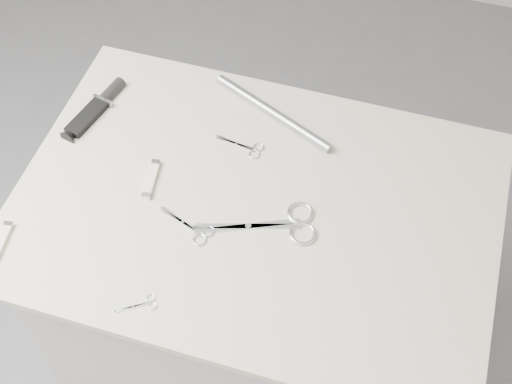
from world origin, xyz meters
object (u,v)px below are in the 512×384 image
(plinth, at_px, (255,308))
(pocket_knife_a, at_px, (151,179))
(metal_rail, at_px, (273,113))
(large_shears, at_px, (282,224))
(sheathed_knife, at_px, (99,106))
(embroidery_scissors_a, at_px, (195,230))
(embroidery_scissors_b, at_px, (247,148))
(pocket_knife_b, at_px, (2,241))
(tiny_scissors, at_px, (142,305))

(plinth, bearing_deg, pocket_knife_a, -178.93)
(pocket_knife_a, bearing_deg, metal_rail, -46.04)
(large_shears, height_order, sheathed_knife, sheathed_knife)
(embroidery_scissors_a, distance_m, sheathed_knife, 0.41)
(embroidery_scissors_b, height_order, pocket_knife_a, pocket_knife_a)
(embroidery_scissors_b, bearing_deg, pocket_knife_b, -128.68)
(large_shears, xyz_separation_m, tiny_scissors, (-0.21, -0.25, -0.00))
(plinth, height_order, metal_rail, metal_rail)
(large_shears, height_order, pocket_knife_a, pocket_knife_a)
(embroidery_scissors_b, height_order, sheathed_knife, sheathed_knife)
(embroidery_scissors_a, height_order, sheathed_knife, sheathed_knife)
(large_shears, distance_m, embroidery_scissors_a, 0.18)
(embroidery_scissors_a, distance_m, embroidery_scissors_b, 0.24)
(plinth, xyz_separation_m, sheathed_knife, (-0.42, 0.16, 0.48))
(embroidery_scissors_b, relative_size, pocket_knife_b, 1.25)
(metal_rail, bearing_deg, embroidery_scissors_b, -104.32)
(large_shears, relative_size, embroidery_scissors_a, 1.94)
(plinth, height_order, embroidery_scissors_b, embroidery_scissors_b)
(large_shears, bearing_deg, sheathed_knife, 138.70)
(plinth, bearing_deg, tiny_scissors, -116.11)
(plinth, xyz_separation_m, embroidery_scissors_a, (-0.10, -0.10, 0.47))
(pocket_knife_a, bearing_deg, sheathed_knife, 42.03)
(embroidery_scissors_a, bearing_deg, tiny_scissors, -82.05)
(plinth, relative_size, pocket_knife_a, 8.77)
(embroidery_scissors_b, distance_m, pocket_knife_b, 0.55)
(large_shears, distance_m, pocket_knife_b, 0.56)
(embroidery_scissors_a, relative_size, tiny_scissors, 1.68)
(large_shears, height_order, embroidery_scissors_b, large_shears)
(sheathed_knife, distance_m, pocket_knife_a, 0.25)
(pocket_knife_a, distance_m, metal_rail, 0.32)
(metal_rail, bearing_deg, sheathed_knife, -166.68)
(sheathed_knife, bearing_deg, embroidery_scissors_b, -79.18)
(plinth, height_order, tiny_scissors, tiny_scissors)
(plinth, distance_m, pocket_knife_a, 0.53)
(large_shears, distance_m, tiny_scissors, 0.32)
(large_shears, distance_m, metal_rail, 0.30)
(large_shears, relative_size, metal_rail, 0.75)
(tiny_scissors, relative_size, metal_rail, 0.23)
(tiny_scissors, bearing_deg, embroidery_scissors_b, 46.97)
(embroidery_scissors_a, height_order, pocket_knife_a, pocket_knife_a)
(sheathed_knife, relative_size, metal_rail, 0.58)
(large_shears, relative_size, pocket_knife_b, 2.73)
(pocket_knife_a, bearing_deg, plinth, -97.28)
(embroidery_scissors_a, height_order, embroidery_scissors_b, same)
(large_shears, distance_m, embroidery_scissors_b, 0.22)
(large_shears, relative_size, pocket_knife_a, 2.37)
(plinth, relative_size, metal_rail, 2.76)
(plinth, height_order, pocket_knife_b, pocket_knife_b)
(large_shears, distance_m, sheathed_knife, 0.53)
(pocket_knife_a, bearing_deg, pocket_knife_b, 126.82)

